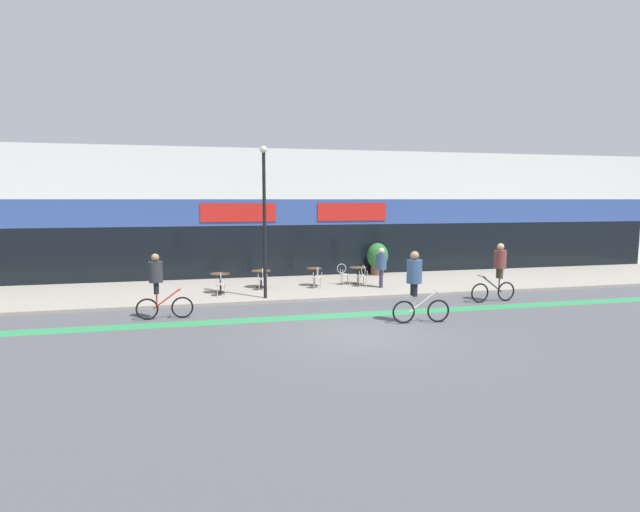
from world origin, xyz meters
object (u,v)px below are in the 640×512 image
bistro_table_1 (261,275)px  lamp_post (264,212)px  cafe_chair_3_side (344,273)px  cyclist_0 (416,281)px  cafe_chair_2_near (317,276)px  cyclist_2 (158,282)px  pedestrian_near_end (381,264)px  cafe_chair_3_near (362,274)px  bistro_table_2 (314,273)px  cyclist_1 (498,269)px  bistro_table_3 (358,272)px  bistro_table_0 (220,279)px  cafe_chair_0_near (221,282)px  planter_pot (378,258)px  cafe_chair_1_near (263,277)px

bistro_table_1 → lamp_post: 3.45m
cafe_chair_3_side → cyclist_0: bearing=-87.0°
cafe_chair_2_near → cyclist_2: (-5.85, -3.54, 0.54)m
bistro_table_1 → pedestrian_near_end: (4.80, -1.09, 0.46)m
cafe_chair_3_near → pedestrian_near_end: (0.69, -0.35, 0.45)m
bistro_table_2 → cyclist_1: bearing=-34.7°
bistro_table_3 → cafe_chair_3_side: cafe_chair_3_side is taller
bistro_table_2 → cafe_chair_3_near: bearing=-18.8°
bistro_table_0 → lamp_post: size_ratio=0.14×
bistro_table_3 → lamp_post: lamp_post is taller
lamp_post → bistro_table_1: bearing=87.7°
cafe_chair_0_near → cafe_chair_2_near: same height
bistro_table_2 → planter_pot: 4.31m
pedestrian_near_end → lamp_post: bearing=30.0°
bistro_table_0 → bistro_table_2: bearing=11.3°
bistro_table_1 → cafe_chair_3_near: (4.11, -0.74, 0.01)m
lamp_post → pedestrian_near_end: bearing=13.0°
cafe_chair_3_near → pedestrian_near_end: pedestrian_near_end is taller
bistro_table_1 → cafe_chair_1_near: size_ratio=0.88×
cyclist_2 → cafe_chair_3_near: bearing=23.4°
cafe_chair_3_near → cyclist_0: cyclist_0 is taller
cafe_chair_1_near → cyclist_0: size_ratio=0.41×
cyclist_1 → cyclist_2: bearing=-2.9°
bistro_table_2 → cafe_chair_2_near: 0.63m
cyclist_2 → pedestrian_near_end: bearing=19.6°
bistro_table_3 → bistro_table_0: bearing=-172.6°
cyclist_1 → bistro_table_2: bearing=-37.8°
bistro_table_3 → pedestrian_near_end: size_ratio=0.44×
cafe_chair_0_near → cafe_chair_3_near: (5.77, 0.75, 0.00)m
bistro_table_1 → lamp_post: (-0.09, -2.22, 2.64)m
bistro_table_3 → planter_pot: planter_pot is taller
cafe_chair_1_near → cafe_chair_2_near: same height
cafe_chair_2_near → cafe_chair_3_near: same height
planter_pot → cafe_chair_0_near: bearing=-153.6°
cafe_chair_2_near → lamp_post: bearing=130.1°
bistro_table_3 → cafe_chair_2_near: size_ratio=0.80×
cafe_chair_2_near → pedestrian_near_end: size_ratio=0.55×
cafe_chair_2_near → lamp_post: lamp_post is taller
bistro_table_3 → cafe_chair_1_near: 4.15m
cafe_chair_1_near → cyclist_2: (-3.63, -3.63, 0.54)m
cafe_chair_2_near → pedestrian_near_end: 2.67m
lamp_post → cyclist_0: (4.02, -4.28, -1.99)m
bistro_table_3 → lamp_post: (-4.20, -2.10, 2.63)m
cafe_chair_2_near → cyclist_1: bearing=-113.5°
bistro_table_2 → lamp_post: bearing=-137.3°
bistro_table_3 → cyclist_1: cyclist_1 is taller
cyclist_1 → bistro_table_0: bearing=-21.9°
bistro_table_3 → pedestrian_near_end: (0.70, -0.97, 0.45)m
bistro_table_2 → cafe_chair_3_side: size_ratio=0.83×
cafe_chair_0_near → pedestrian_near_end: size_ratio=0.55×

